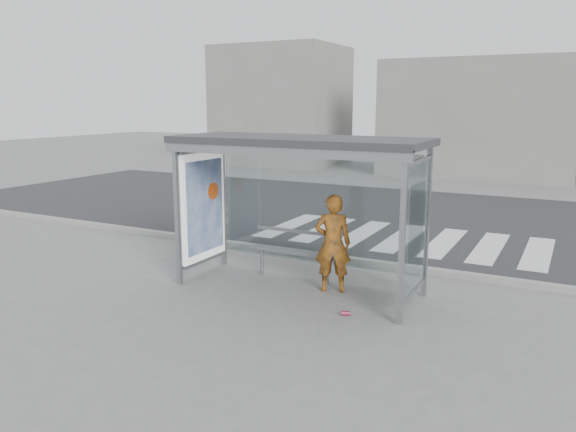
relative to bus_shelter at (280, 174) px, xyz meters
The scene contains 10 objects.
ground 2.02m from the bus_shelter, ahead, with size 80.00×80.00×0.00m, color slate.
road 7.22m from the bus_shelter, 86.94° to the left, with size 30.00×10.00×0.01m, color #242527.
curb 2.72m from the bus_shelter, 78.88° to the left, with size 30.00×0.18×0.12m, color gray.
crosswalk 4.94m from the bus_shelter, 78.89° to the left, with size 6.55×3.00×0.00m.
bus_shelter is the anchor object (origin of this frame).
building_left 20.38m from the bus_shelter, 118.23° to the left, with size 6.00×5.00×6.00m, color slate.
building_center 17.95m from the bus_shelter, 88.81° to the left, with size 8.00×5.00×5.00m, color slate.
person 1.48m from the bus_shelter, ahead, with size 0.61×0.40×1.68m, color red.
bench 1.52m from the bus_shelter, 83.84° to the left, with size 1.72×0.31×0.89m.
soda_can 2.62m from the bus_shelter, 27.67° to the right, with size 0.07×0.07×0.13m, color #DE4172.
Camera 1 is at (4.14, -8.28, 3.17)m, focal length 35.00 mm.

